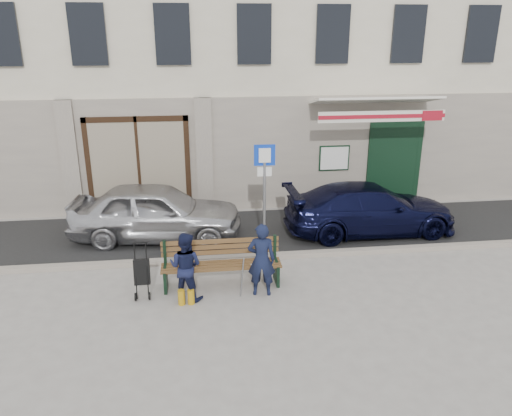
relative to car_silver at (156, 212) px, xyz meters
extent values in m
plane|color=#9E9991|center=(2.66, -3.01, -0.71)|extent=(80.00, 80.00, 0.00)
cube|color=#282828|center=(2.66, 0.09, -0.70)|extent=(60.00, 3.20, 0.01)
cube|color=#9E9384|center=(2.66, -1.51, -0.65)|extent=(60.00, 0.18, 0.12)
cube|color=beige|center=(2.66, 5.49, 4.29)|extent=(20.00, 7.00, 10.00)
cube|color=#9E9384|center=(2.66, 1.95, 0.89)|extent=(20.00, 0.12, 3.20)
cube|color=maroon|center=(-0.54, 2.01, 0.84)|extent=(2.50, 0.12, 2.00)
cube|color=black|center=(6.76, 1.87, 0.59)|extent=(1.60, 0.10, 2.60)
cube|color=black|center=(6.76, 2.34, 0.49)|extent=(1.25, 0.90, 2.40)
cube|color=white|center=(4.96, 1.84, 0.74)|extent=(0.80, 0.03, 0.65)
cube|color=white|center=(5.86, 1.61, 2.37)|extent=(3.40, 1.72, 0.42)
cube|color=white|center=(5.86, 0.76, 2.09)|extent=(3.40, 0.05, 0.28)
cube|color=maroon|center=(5.86, 0.73, 2.09)|extent=(3.40, 0.02, 0.10)
imported|color=silver|center=(0.00, 0.00, 0.00)|extent=(4.31, 2.12, 1.41)
imported|color=black|center=(5.36, -0.22, -0.08)|extent=(4.37, 1.86, 1.26)
cylinder|color=gray|center=(2.53, -1.08, 0.52)|extent=(0.07, 0.07, 2.45)
cube|color=#0D35BB|center=(2.53, -1.08, 1.60)|extent=(0.47, 0.04, 0.47)
cube|color=white|center=(2.53, -1.11, 1.60)|extent=(0.26, 0.03, 0.32)
cube|color=white|center=(2.53, -1.08, 1.23)|extent=(0.32, 0.04, 0.21)
cube|color=brown|center=(1.44, -2.65, -0.26)|extent=(2.40, 0.50, 0.04)
cube|color=brown|center=(1.44, -2.37, 0.03)|extent=(2.40, 0.10, 0.36)
cube|color=black|center=(0.32, -2.65, -0.48)|extent=(0.06, 0.50, 0.45)
cube|color=black|center=(2.56, -2.65, -0.48)|extent=(0.06, 0.50, 0.45)
cube|color=white|center=(2.19, -2.75, -0.23)|extent=(0.34, 0.25, 0.11)
cylinder|color=gray|center=(1.79, -3.32, -0.21)|extent=(0.07, 0.34, 0.96)
cylinder|color=#B48612|center=(0.64, -3.30, -0.56)|extent=(0.13, 0.13, 0.30)
cylinder|color=#B48612|center=(0.82, -3.30, -0.56)|extent=(0.13, 0.13, 0.30)
imported|color=#121832|center=(2.19, -3.09, 0.03)|extent=(0.58, 0.42, 1.48)
imported|color=#141938|center=(0.74, -3.06, -0.03)|extent=(0.81, 0.74, 1.35)
cylinder|color=black|center=(-0.24, -3.05, -0.63)|extent=(0.04, 0.15, 0.15)
cylinder|color=black|center=(0.02, -3.05, -0.63)|extent=(0.04, 0.15, 0.15)
cube|color=black|center=(-0.11, -2.83, -0.21)|extent=(0.32, 0.29, 0.52)
cylinder|color=black|center=(-0.11, -2.70, 0.35)|extent=(0.29, 0.04, 0.02)
camera|label=1|loc=(1.02, -11.70, 4.18)|focal=35.00mm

